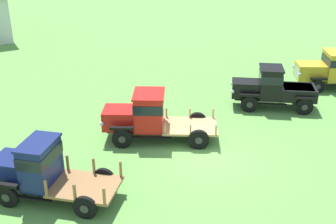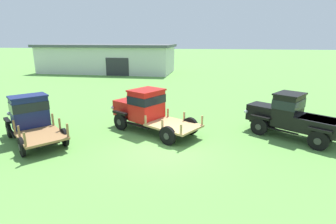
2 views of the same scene
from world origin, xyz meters
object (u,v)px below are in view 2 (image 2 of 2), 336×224
vintage_truck_midrow_center (145,109)px  vintage_truck_second_in_line (30,116)px  vintage_truck_far_side (291,116)px  farm_shed (108,58)px

vintage_truck_midrow_center → vintage_truck_second_in_line: bearing=-157.2°
vintage_truck_second_in_line → vintage_truck_midrow_center: size_ratio=0.85×
vintage_truck_midrow_center → vintage_truck_far_side: (7.56, 0.13, -0.07)m
vintage_truck_second_in_line → vintage_truck_far_side: vintage_truck_far_side is taller
vintage_truck_second_in_line → vintage_truck_midrow_center: (5.35, 2.25, 0.05)m
vintage_truck_second_in_line → farm_shed: bearing=104.1°
vintage_truck_midrow_center → vintage_truck_far_side: vintage_truck_midrow_center is taller
vintage_truck_far_side → vintage_truck_midrow_center: bearing=-179.0°
farm_shed → vintage_truck_far_side: 31.22m
vintage_truck_second_in_line → vintage_truck_far_side: 13.13m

